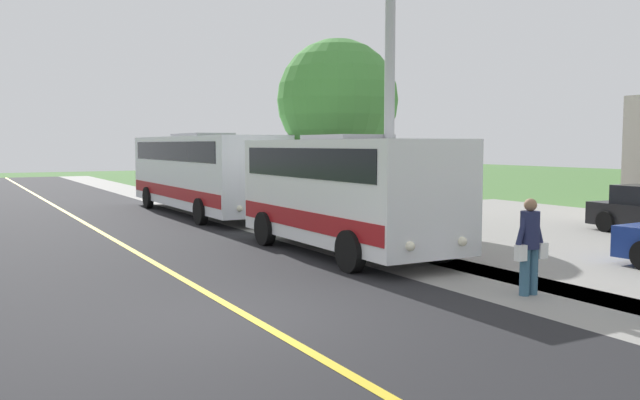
{
  "coord_description": "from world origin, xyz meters",
  "views": [
    {
      "loc": [
        3.99,
        9.58,
        2.68
      ],
      "look_at": [
        -3.5,
        -3.93,
        1.4
      ],
      "focal_mm": 37.66,
      "sensor_mm": 36.0,
      "label": 1
    }
  ],
  "objects_px": {
    "pedestrian_waiting": "(530,243)",
    "transit_bus_rear": "(202,170)",
    "tree_curbside": "(338,100)",
    "street_light_pole": "(386,58)",
    "shuttle_bus_front": "(346,189)"
  },
  "relations": [
    {
      "from": "shuttle_bus_front",
      "to": "transit_bus_rear",
      "type": "bearing_deg",
      "value": -90.21
    },
    {
      "from": "street_light_pole",
      "to": "shuttle_bus_front",
      "type": "bearing_deg",
      "value": -71.03
    },
    {
      "from": "pedestrian_waiting",
      "to": "tree_curbside",
      "type": "bearing_deg",
      "value": -102.61
    },
    {
      "from": "pedestrian_waiting",
      "to": "street_light_pole",
      "type": "relative_size",
      "value": 0.2
    },
    {
      "from": "street_light_pole",
      "to": "tree_curbside",
      "type": "relative_size",
      "value": 1.38
    },
    {
      "from": "tree_curbside",
      "to": "street_light_pole",
      "type": "bearing_deg",
      "value": 68.68
    },
    {
      "from": "transit_bus_rear",
      "to": "tree_curbside",
      "type": "bearing_deg",
      "value": 117.95
    },
    {
      "from": "shuttle_bus_front",
      "to": "pedestrian_waiting",
      "type": "distance_m",
      "value": 5.57
    },
    {
      "from": "shuttle_bus_front",
      "to": "pedestrian_waiting",
      "type": "bearing_deg",
      "value": 94.88
    },
    {
      "from": "pedestrian_waiting",
      "to": "tree_curbside",
      "type": "relative_size",
      "value": 0.28
    },
    {
      "from": "transit_bus_rear",
      "to": "pedestrian_waiting",
      "type": "xyz_separation_m",
      "value": [
        -0.43,
        16.24,
        -0.77
      ]
    },
    {
      "from": "transit_bus_rear",
      "to": "street_light_pole",
      "type": "xyz_separation_m",
      "value": [
        -0.34,
        11.84,
        2.95
      ]
    },
    {
      "from": "transit_bus_rear",
      "to": "pedestrian_waiting",
      "type": "bearing_deg",
      "value": 91.52
    },
    {
      "from": "pedestrian_waiting",
      "to": "transit_bus_rear",
      "type": "bearing_deg",
      "value": -88.48
    },
    {
      "from": "pedestrian_waiting",
      "to": "tree_curbside",
      "type": "xyz_separation_m",
      "value": [
        -2.43,
        -10.85,
        3.21
      ]
    }
  ]
}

